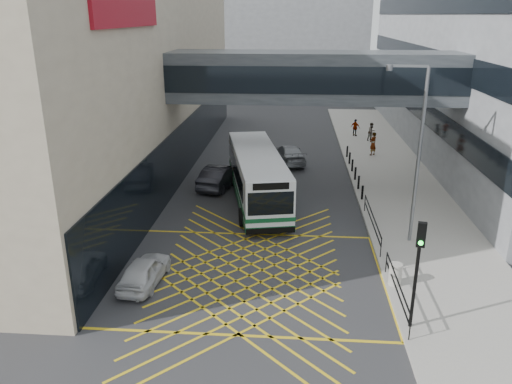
% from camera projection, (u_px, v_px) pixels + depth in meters
% --- Properties ---
extents(ground, '(120.00, 120.00, 0.00)m').
position_uv_depth(ground, '(249.00, 275.00, 22.60)').
color(ground, '#333335').
extents(building_whsmith, '(24.17, 42.00, 16.00)m').
position_uv_depth(building_whsmith, '(22.00, 61.00, 36.24)').
color(building_whsmith, tan).
rests_on(building_whsmith, ground).
extents(building_far, '(28.00, 16.00, 18.00)m').
position_uv_depth(building_far, '(271.00, 30.00, 76.07)').
color(building_far, gray).
rests_on(building_far, ground).
extents(skybridge, '(20.00, 4.10, 3.00)m').
position_uv_depth(skybridge, '(314.00, 77.00, 31.13)').
color(skybridge, '#3C4146').
rests_on(skybridge, ground).
extents(pavement, '(6.00, 54.00, 0.16)m').
position_uv_depth(pavement, '(392.00, 177.00, 36.00)').
color(pavement, '#A49F96').
rests_on(pavement, ground).
extents(box_junction, '(12.00, 9.00, 0.01)m').
position_uv_depth(box_junction, '(249.00, 275.00, 22.59)').
color(box_junction, gold).
rests_on(box_junction, ground).
extents(bus, '(4.88, 11.81, 3.23)m').
position_uv_depth(bus, '(257.00, 175.00, 31.08)').
color(bus, silver).
rests_on(bus, ground).
extents(car_white, '(1.94, 4.04, 1.25)m').
position_uv_depth(car_white, '(144.00, 271.00, 21.74)').
color(car_white, silver).
rests_on(car_white, ground).
extents(car_dark, '(2.97, 5.25, 1.55)m').
position_uv_depth(car_dark, '(220.00, 176.00, 33.96)').
color(car_dark, black).
rests_on(car_dark, ground).
extents(car_silver, '(3.07, 5.20, 1.51)m').
position_uv_depth(car_silver, '(289.00, 153.00, 39.59)').
color(car_silver, gray).
rests_on(car_silver, ground).
extents(traffic_light, '(0.33, 0.51, 4.30)m').
position_uv_depth(traffic_light, '(418.00, 260.00, 17.61)').
color(traffic_light, black).
rests_on(traffic_light, pavement).
extents(street_lamp, '(2.01, 0.48, 8.81)m').
position_uv_depth(street_lamp, '(416.00, 145.00, 24.14)').
color(street_lamp, slate).
rests_on(street_lamp, pavement).
extents(litter_bin, '(0.56, 0.56, 0.96)m').
position_uv_depth(litter_bin, '(395.00, 274.00, 21.42)').
color(litter_bin, '#ADA89E').
rests_on(litter_bin, pavement).
extents(kerb_railings, '(0.05, 12.54, 1.00)m').
position_uv_depth(kerb_railings, '(382.00, 245.00, 23.53)').
color(kerb_railings, black).
rests_on(kerb_railings, pavement).
extents(bollards, '(0.14, 10.14, 0.90)m').
position_uv_depth(bollards, '(354.00, 169.00, 36.03)').
color(bollards, black).
rests_on(bollards, pavement).
extents(pedestrian_a, '(0.92, 0.91, 1.91)m').
position_uv_depth(pedestrian_a, '(373.00, 144.00, 41.06)').
color(pedestrian_a, gray).
rests_on(pedestrian_a, pavement).
extents(pedestrian_b, '(0.93, 0.83, 1.65)m').
position_uv_depth(pedestrian_b, '(372.00, 132.00, 45.83)').
color(pedestrian_b, gray).
rests_on(pedestrian_b, pavement).
extents(pedestrian_c, '(1.04, 0.90, 1.60)m').
position_uv_depth(pedestrian_c, '(355.00, 128.00, 47.66)').
color(pedestrian_c, gray).
rests_on(pedestrian_c, pavement).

